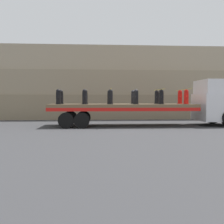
# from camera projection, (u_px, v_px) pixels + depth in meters

# --- Properties ---
(ground_plane) EXTENTS (120.00, 120.00, 0.00)m
(ground_plane) POSITION_uv_depth(u_px,v_px,m) (122.00, 126.00, 15.50)
(ground_plane) COLOR #38383A
(rock_cliff) EXTENTS (60.00, 3.30, 6.10)m
(rock_cliff) POSITION_uv_depth(u_px,v_px,m) (115.00, 83.00, 21.80)
(rock_cliff) COLOR #84755B
(rock_cliff) RESTS_ON ground_plane
(truck_cab) EXTENTS (2.22, 2.58, 2.86)m
(truck_cab) POSITION_uv_depth(u_px,v_px,m) (216.00, 103.00, 15.81)
(truck_cab) COLOR silver
(truck_cab) RESTS_ON ground_plane
(flatbed_trailer) EXTENTS (8.87, 2.66, 1.36)m
(flatbed_trailer) POSITION_uv_depth(u_px,v_px,m) (115.00, 108.00, 15.42)
(flatbed_trailer) COLOR brown
(flatbed_trailer) RESTS_ON ground_plane
(fire_hydrant_black_near_0) EXTENTS (0.35, 0.51, 0.89)m
(fire_hydrant_black_near_0) POSITION_uv_depth(u_px,v_px,m) (58.00, 97.00, 14.61)
(fire_hydrant_black_near_0) COLOR black
(fire_hydrant_black_near_0) RESTS_ON flatbed_trailer
(fire_hydrant_black_far_0) EXTENTS (0.35, 0.51, 0.89)m
(fire_hydrant_black_far_0) POSITION_uv_depth(u_px,v_px,m) (61.00, 97.00, 15.74)
(fire_hydrant_black_far_0) COLOR black
(fire_hydrant_black_far_0) RESTS_ON flatbed_trailer
(fire_hydrant_black_near_1) EXTENTS (0.35, 0.51, 0.89)m
(fire_hydrant_black_near_1) POSITION_uv_depth(u_px,v_px,m) (85.00, 97.00, 14.71)
(fire_hydrant_black_near_1) COLOR black
(fire_hydrant_black_near_1) RESTS_ON flatbed_trailer
(fire_hydrant_black_far_1) EXTENTS (0.35, 0.51, 0.89)m
(fire_hydrant_black_far_1) POSITION_uv_depth(u_px,v_px,m) (85.00, 97.00, 15.84)
(fire_hydrant_black_far_1) COLOR black
(fire_hydrant_black_far_1) RESTS_ON flatbed_trailer
(fire_hydrant_black_near_2) EXTENTS (0.35, 0.51, 0.89)m
(fire_hydrant_black_near_2) POSITION_uv_depth(u_px,v_px,m) (111.00, 97.00, 14.81)
(fire_hydrant_black_near_2) COLOR black
(fire_hydrant_black_near_2) RESTS_ON flatbed_trailer
(fire_hydrant_black_far_2) EXTENTS (0.35, 0.51, 0.89)m
(fire_hydrant_black_far_2) POSITION_uv_depth(u_px,v_px,m) (109.00, 97.00, 15.93)
(fire_hydrant_black_far_2) COLOR black
(fire_hydrant_black_far_2) RESTS_ON flatbed_trailer
(fire_hydrant_black_near_3) EXTENTS (0.35, 0.51, 0.89)m
(fire_hydrant_black_near_3) POSITION_uv_depth(u_px,v_px,m) (136.00, 97.00, 14.90)
(fire_hydrant_black_near_3) COLOR black
(fire_hydrant_black_near_3) RESTS_ON flatbed_trailer
(fire_hydrant_black_far_3) EXTENTS (0.35, 0.51, 0.89)m
(fire_hydrant_black_far_3) POSITION_uv_depth(u_px,v_px,m) (133.00, 97.00, 16.03)
(fire_hydrant_black_far_3) COLOR black
(fire_hydrant_black_far_3) RESTS_ON flatbed_trailer
(fire_hydrant_black_near_4) EXTENTS (0.35, 0.51, 0.89)m
(fire_hydrant_black_near_4) POSITION_uv_depth(u_px,v_px,m) (161.00, 97.00, 15.00)
(fire_hydrant_black_near_4) COLOR black
(fire_hydrant_black_near_4) RESTS_ON flatbed_trailer
(fire_hydrant_black_far_4) EXTENTS (0.35, 0.51, 0.89)m
(fire_hydrant_black_far_4) POSITION_uv_depth(u_px,v_px,m) (157.00, 97.00, 16.13)
(fire_hydrant_black_far_4) COLOR black
(fire_hydrant_black_far_4) RESTS_ON flatbed_trailer
(fire_hydrant_red_near_5) EXTENTS (0.35, 0.51, 0.89)m
(fire_hydrant_red_near_5) POSITION_uv_depth(u_px,v_px,m) (186.00, 97.00, 15.10)
(fire_hydrant_red_near_5) COLOR red
(fire_hydrant_red_near_5) RESTS_ON flatbed_trailer
(fire_hydrant_red_far_5) EXTENTS (0.35, 0.51, 0.89)m
(fire_hydrant_red_far_5) POSITION_uv_depth(u_px,v_px,m) (180.00, 97.00, 16.22)
(fire_hydrant_red_far_5) COLOR red
(fire_hydrant_red_far_5) RESTS_ON flatbed_trailer
(cargo_strap_rear) EXTENTS (0.05, 2.77, 0.01)m
(cargo_strap_rear) POSITION_uv_depth(u_px,v_px,m) (110.00, 89.00, 15.35)
(cargo_strap_rear) COLOR yellow
(cargo_strap_rear) RESTS_ON fire_hydrant_black_near_2
(cargo_strap_middle) EXTENTS (0.05, 2.77, 0.01)m
(cargo_strap_middle) POSITION_uv_depth(u_px,v_px,m) (159.00, 90.00, 15.54)
(cargo_strap_middle) COLOR yellow
(cargo_strap_middle) RESTS_ON fire_hydrant_black_near_4
(cargo_strap_front) EXTENTS (0.05, 2.77, 0.01)m
(cargo_strap_front) POSITION_uv_depth(u_px,v_px,m) (183.00, 90.00, 15.64)
(cargo_strap_front) COLOR yellow
(cargo_strap_front) RESTS_ON fire_hydrant_red_near_5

